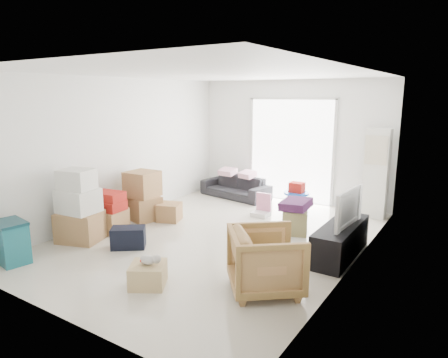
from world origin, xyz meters
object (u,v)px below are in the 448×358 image
sofa (235,183)px  ac_tower (376,174)px  kids_table (297,191)px  wood_crate (148,275)px  tv_console (340,240)px  armchair (266,258)px  storage_bins (11,242)px  ottoman (295,222)px  television (342,221)px

sofa → ac_tower: bearing=12.0°
sofa → kids_table: 1.79m
wood_crate → sofa: bearing=107.6°
tv_console → armchair: bearing=-105.8°
storage_bins → kids_table: 5.14m
ac_tower → armchair: ac_tower is taller
kids_table → wood_crate: bearing=-94.6°
armchair → kids_table: 3.44m
kids_table → wood_crate: 4.00m
ottoman → kids_table: bearing=111.9°
ac_tower → television: 2.35m
ac_tower → kids_table: (-1.38, -0.60, -0.42)m
tv_console → kids_table: (-1.43, 1.73, 0.21)m
tv_console → ottoman: bearing=149.1°
storage_bins → kids_table: (2.47, 4.51, 0.15)m
sofa → ottoman: bearing=-26.8°
television → sofa: size_ratio=0.56×
storage_bins → ottoman: (2.93, 3.36, -0.10)m
armchair → television: bearing=-55.1°
storage_bins → wood_crate: (2.15, 0.53, -0.17)m
storage_bins → ottoman: size_ratio=1.47×
storage_bins → wood_crate: storage_bins is taller
ac_tower → television: (0.05, -2.32, -0.32)m
tv_console → sofa: bearing=145.4°
sofa → wood_crate: sofa is taller
sofa → kids_table: bearing=-5.2°
ac_tower → television: ac_tower is taller
ottoman → kids_table: kids_table is taller
tv_console → armchair: (-0.44, -1.57, 0.18)m
tv_console → kids_table: kids_table is taller
ac_tower → armchair: 3.94m
television → wood_crate: size_ratio=2.22×
storage_bins → kids_table: size_ratio=0.96×
armchair → storage_bins: 3.67m
tv_console → storage_bins: (-3.90, -2.78, 0.06)m
ottoman → wood_crate: size_ratio=0.97×
wood_crate → tv_console: bearing=52.1°
tv_console → ottoman: tv_console is taller
sofa → ottoman: size_ratio=4.07×
ac_tower → ottoman: size_ratio=4.20×
sofa → ottoman: 2.71m
sofa → kids_table: (1.73, -0.45, 0.13)m
sofa → armchair: size_ratio=1.96×
armchair → wood_crate: size_ratio=2.01×
storage_bins → kids_table: kids_table is taller
storage_bins → ottoman: storage_bins is taller
ac_tower → wood_crate: size_ratio=4.08×
armchair → wood_crate: armchair is taller
television → tv_console: bearing=4.2°
sofa → wood_crate: bearing=-63.1°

